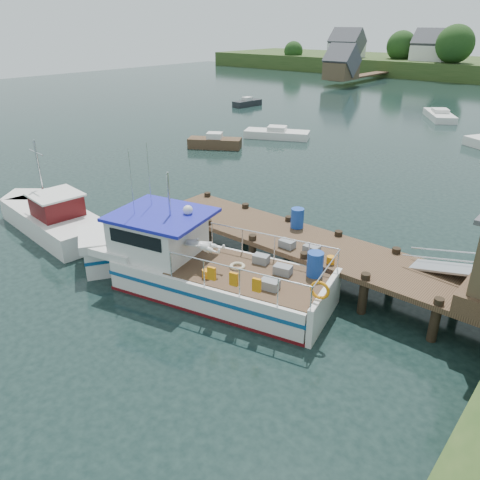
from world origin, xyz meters
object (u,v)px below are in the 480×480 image
Objects in this scene: dock at (442,261)px; moored_rowboat at (215,142)px; work_boat at (51,217)px; lobster_boat at (190,264)px; moored_d at (440,115)px; moored_e at (247,103)px; moored_a at (277,134)px.

moored_rowboat is at bearing 149.73° from dock.
lobster_boat is at bearing 8.93° from work_boat.
lobster_boat is 41.92m from moored_d.
lobster_boat reaches higher than moored_d.
dock is at bearing 20.25° from work_boat.
moored_e is (-33.57, 31.08, -1.84)m from dock.
moored_rowboat is 21.19m from moored_e.
lobster_boat reaches higher than work_boat.
moored_d is (9.88, 24.67, -0.07)m from moored_rowboat.
moored_rowboat is (-14.38, 17.01, -0.52)m from lobster_boat.
moored_d is 22.08m from moored_e.
moored_d is at bearing 83.41° from lobster_boat.
lobster_boat is 22.28m from moored_rowboat.
dock is 1.95× the size of work_boat.
dock is 39.81m from moored_d.
moored_d is (8.05, 18.47, 0.01)m from moored_a.
moored_a is 0.92× the size of moored_d.
work_boat is at bearing 170.31° from lobster_boat.
dock is 1.47× the size of lobster_boat.
work_boat is 1.42× the size of moored_a.
lobster_boat reaches higher than moored_e.
dock is at bearing -73.38° from moored_d.
moored_d reaches higher than moored_a.
work_boat reaches higher than moored_rowboat.
moored_a is 20.15m from moored_d.
moored_d is 1.61× the size of moored_e.
moored_d is (-4.50, 41.67, -0.59)m from lobster_boat.
work_boat is 18.24m from moored_rowboat.
work_boat is (-9.26, -0.50, -0.28)m from lobster_boat.
moored_e is at bearing 132.70° from moored_a.
lobster_boat reaches higher than moored_rowboat.
work_boat is at bearing -165.62° from dock.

